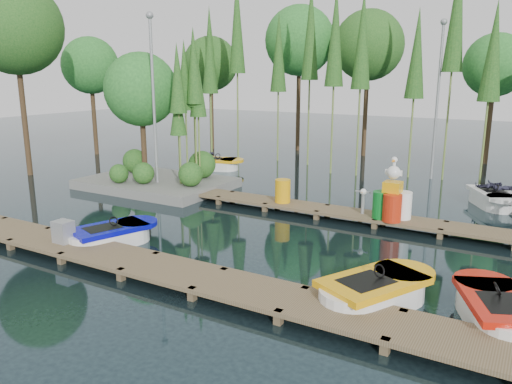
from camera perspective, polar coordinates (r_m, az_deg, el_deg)
The scene contains 16 objects.
ground_plane at distance 16.44m, azimuth -2.39°, elevation -3.88°, with size 90.00×90.00×0.00m, color #1D3137.
near_dock at distance 13.02m, azimuth -13.23°, elevation -7.89°, with size 18.00×1.50×0.50m.
far_dock at distance 18.01m, azimuth 4.59°, elevation -1.60°, with size 15.00×1.20×0.50m.
island at distance 22.22m, azimuth -11.74°, elevation 8.75°, with size 6.20×4.20×6.75m.
tree_screen at distance 26.05m, azimuth 6.64°, elevation 16.05°, with size 34.42×18.53×10.31m.
lamp_island at distance 21.04m, azimuth -11.68°, elevation 11.45°, with size 0.30×0.30×7.25m.
lamp_rear at distance 24.62m, azimuth 20.13°, elevation 11.17°, with size 0.30×0.30×7.25m.
boat_blue at distance 15.19m, azimuth -16.16°, elevation -4.85°, with size 2.03×2.93×0.90m.
boat_red at distance 11.28m, azimuth 25.77°, elevation -12.18°, with size 2.23×3.01×0.93m.
boat_yellow_near at distance 11.25m, azimuth 13.43°, elevation -11.12°, with size 2.51×3.21×0.99m.
boat_yellow_far at distance 26.03m, azimuth -4.60°, elevation 3.22°, with size 3.00×2.01×1.38m.
boat_white_far at distance 20.75m, azimuth 25.55°, elevation -0.69°, with size 2.44×3.04×1.32m.
utility_cabinet at distance 14.87m, azimuth -21.15°, elevation -4.24°, with size 0.50×0.42×0.61m, color gray.
yellow_barrel at distance 18.12m, azimuth 3.07°, elevation 0.12°, with size 0.56×0.56×0.84m, color #EDA40C.
drum_cluster at distance 16.55m, azimuth 15.30°, elevation -1.02°, with size 1.18×1.08×2.03m.
seagull_post at distance 16.97m, azimuth 12.14°, elevation -0.55°, with size 0.54×0.29×0.86m.
Camera 1 is at (8.49, -13.20, 4.89)m, focal length 35.00 mm.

